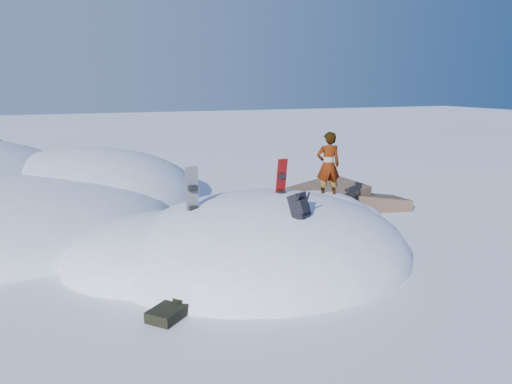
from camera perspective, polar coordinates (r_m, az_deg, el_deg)
name	(u,v)px	position (r m, az deg, el deg)	size (l,w,h in m)	color
ground	(264,258)	(11.60, 0.91, -7.55)	(120.00, 120.00, 0.00)	white
snow_mound	(253,256)	(11.75, -0.33, -7.29)	(8.00, 6.00, 3.00)	white
rock_outcrop	(336,212)	(15.79, 9.12, -2.23)	(4.68, 4.41, 1.68)	brown
snowboard_red	(281,186)	(11.43, 2.87, 0.66)	(0.27, 0.23, 1.32)	#BC0B0A
snowboard_dark	(193,201)	(10.71, -7.26, -1.00)	(0.29, 0.17, 1.50)	black
backpack	(300,206)	(10.04, 5.01, -1.57)	(0.50, 0.55, 0.58)	black
gear_pile	(171,311)	(8.93, -9.73, -13.22)	(0.94, 0.82, 0.25)	black
person	(328,165)	(12.57, 8.25, 3.03)	(0.61, 0.40, 1.68)	slate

